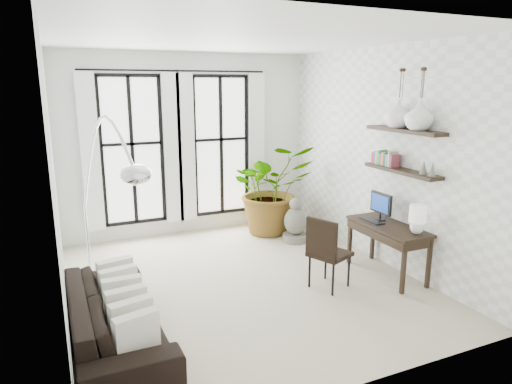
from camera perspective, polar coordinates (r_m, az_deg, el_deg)
floor at (r=6.42m, az=-1.71°, el=-11.09°), size 5.00×5.00×0.00m
ceiling at (r=5.88m, az=-1.94°, el=18.64°), size 5.00×5.00×0.00m
wall_left at (r=5.52m, az=-23.99°, el=1.17°), size 0.00×5.00×5.00m
wall_right at (r=7.10m, az=15.29°, el=4.30°), size 0.00×5.00×5.00m
wall_back at (r=8.29m, az=-8.42°, el=5.85°), size 4.50×0.00×4.50m
windows at (r=8.17m, az=-9.63°, el=5.42°), size 3.26×0.13×2.65m
wall_shelves at (r=6.55m, az=17.64°, el=4.56°), size 0.25×1.30×0.60m
sofa at (r=5.02m, az=-17.14°, el=-15.01°), size 0.88×2.20×0.64m
throw_pillows at (r=4.95m, az=-16.10°, el=-13.02°), size 0.40×1.52×0.40m
plant at (r=8.24m, az=1.91°, el=0.43°), size 1.58×1.40×1.64m
desk at (r=6.60m, az=16.47°, el=-4.44°), size 0.53×1.26×1.14m
desk_chair at (r=6.06m, az=8.76°, el=-7.06°), size 0.61×0.61×0.98m
arc_lamp at (r=5.55m, az=-18.51°, el=3.92°), size 0.73×2.31×2.32m
buddha at (r=7.89m, az=4.94°, el=-3.91°), size 0.43×0.43×0.78m
vase_a at (r=6.28m, az=19.74°, el=9.01°), size 0.37×0.37×0.38m
vase_b at (r=6.58m, az=17.32°, el=9.34°), size 0.37×0.37×0.38m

